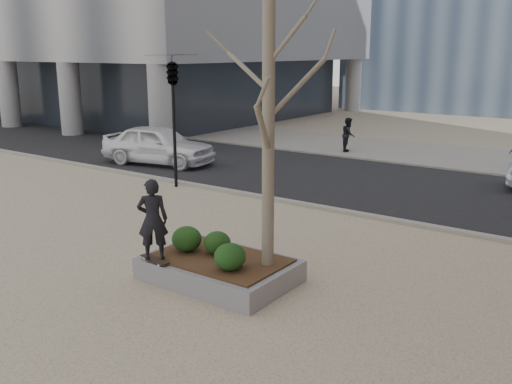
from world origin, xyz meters
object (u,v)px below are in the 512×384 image
Objects in this scene: planter at (219,270)px; skateboard at (154,260)px; skateboarder at (153,219)px; police_car at (158,145)px.

skateboard reaches higher than planter.
skateboarder reaches higher than skateboard.
skateboard is at bearing -147.37° from police_car.
planter is 12.79m from police_car.
skateboard is at bearing -137.83° from planter.
police_car is at bearing 140.49° from planter.
skateboarder is at bearing -137.83° from planter.
police_car reaches higher than skateboard.
skateboarder reaches higher than planter.
planter is at bearing -179.98° from skateboarder.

